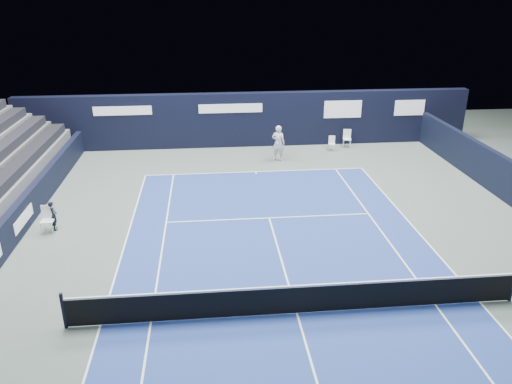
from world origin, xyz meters
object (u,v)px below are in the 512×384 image
(tennis_net, at_px, (297,298))
(tennis_player, at_px, (278,143))
(line_judge_chair, at_px, (48,217))
(folding_chair_back_a, at_px, (332,141))
(folding_chair_back_b, at_px, (347,137))

(tennis_net, bearing_deg, tennis_player, 84.21)
(line_judge_chair, bearing_deg, tennis_net, -34.52)
(tennis_player, bearing_deg, folding_chair_back_a, 24.72)
(line_judge_chair, height_order, tennis_net, tennis_net)
(folding_chair_back_a, distance_m, line_judge_chair, 15.99)
(folding_chair_back_b, relative_size, tennis_net, 0.08)
(folding_chair_back_a, bearing_deg, folding_chair_back_b, 36.95)
(line_judge_chair, relative_size, tennis_player, 0.55)
(line_judge_chair, bearing_deg, folding_chair_back_b, 35.05)
(line_judge_chair, bearing_deg, tennis_player, 38.44)
(line_judge_chair, distance_m, tennis_player, 12.43)
(folding_chair_back_b, height_order, tennis_player, tennis_player)
(line_judge_chair, bearing_deg, folding_chair_back_a, 35.57)
(folding_chair_back_a, bearing_deg, tennis_net, -97.11)
(tennis_net, bearing_deg, folding_chair_back_b, 69.95)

